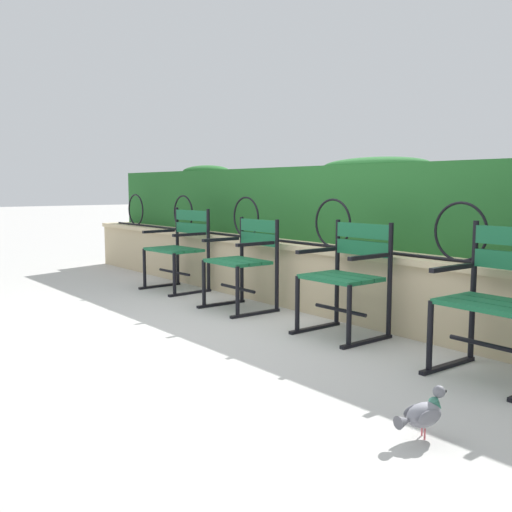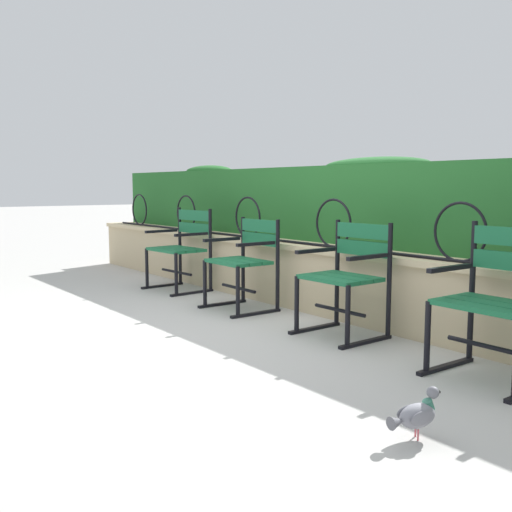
{
  "view_description": "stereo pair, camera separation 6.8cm",
  "coord_description": "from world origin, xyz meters",
  "px_view_note": "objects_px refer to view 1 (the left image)",
  "views": [
    {
      "loc": [
        3.75,
        -2.78,
        1.11
      ],
      "look_at": [
        0.0,
        0.14,
        0.55
      ],
      "focal_mm": 41.52,
      "sensor_mm": 36.0,
      "label": 1
    },
    {
      "loc": [
        3.79,
        -2.72,
        1.11
      ],
      "look_at": [
        0.0,
        0.14,
        0.55
      ],
      "focal_mm": 41.52,
      "sensor_mm": 36.0,
      "label": 2
    }
  ],
  "objects_px": {
    "park_chair_centre_left": "(244,260)",
    "park_chair_rightmost": "(500,297)",
    "park_chair_leftmost": "(180,246)",
    "park_chair_centre_right": "(348,274)",
    "pigeon_near_chairs": "(423,414)"
  },
  "relations": [
    {
      "from": "pigeon_near_chairs",
      "to": "park_chair_rightmost",
      "type": "bearing_deg",
      "value": 103.75
    },
    {
      "from": "park_chair_centre_right",
      "to": "park_chair_rightmost",
      "type": "height_order",
      "value": "park_chair_rightmost"
    },
    {
      "from": "park_chair_centre_left",
      "to": "park_chair_rightmost",
      "type": "bearing_deg",
      "value": 0.28
    },
    {
      "from": "pigeon_near_chairs",
      "to": "park_chair_leftmost",
      "type": "bearing_deg",
      "value": 164.39
    },
    {
      "from": "park_chair_leftmost",
      "to": "park_chair_rightmost",
      "type": "relative_size",
      "value": 0.98
    },
    {
      "from": "park_chair_leftmost",
      "to": "pigeon_near_chairs",
      "type": "xyz_separation_m",
      "value": [
        3.95,
        -1.1,
        -0.36
      ]
    },
    {
      "from": "park_chair_centre_right",
      "to": "pigeon_near_chairs",
      "type": "xyz_separation_m",
      "value": [
        1.49,
        -1.09,
        -0.35
      ]
    },
    {
      "from": "park_chair_centre_left",
      "to": "park_chair_rightmost",
      "type": "relative_size",
      "value": 0.92
    },
    {
      "from": "pigeon_near_chairs",
      "to": "park_chair_centre_right",
      "type": "bearing_deg",
      "value": 143.8
    },
    {
      "from": "park_chair_leftmost",
      "to": "park_chair_centre_right",
      "type": "xyz_separation_m",
      "value": [
        2.46,
        -0.01,
        -0.01
      ]
    },
    {
      "from": "park_chair_leftmost",
      "to": "park_chair_centre_left",
      "type": "height_order",
      "value": "park_chair_leftmost"
    },
    {
      "from": "park_chair_centre_right",
      "to": "park_chair_rightmost",
      "type": "distance_m",
      "value": 1.23
    },
    {
      "from": "park_chair_centre_right",
      "to": "pigeon_near_chairs",
      "type": "bearing_deg",
      "value": -36.2
    },
    {
      "from": "park_chair_centre_left",
      "to": "park_chair_centre_right",
      "type": "distance_m",
      "value": 1.23
    },
    {
      "from": "park_chair_centre_right",
      "to": "park_chair_rightmost",
      "type": "xyz_separation_m",
      "value": [
        1.23,
        -0.03,
        0.01
      ]
    }
  ]
}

